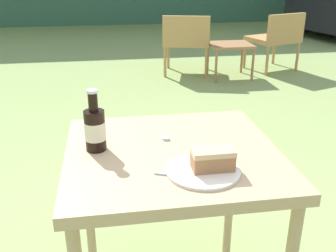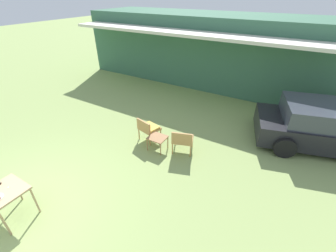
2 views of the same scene
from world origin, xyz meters
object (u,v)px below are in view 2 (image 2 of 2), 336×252
Objects in this scene: parked_car at (324,127)px; garden_side_table at (158,139)px; wicker_chair_plain at (183,139)px; wicker_chair_cushioned at (148,128)px; patio_table at (6,194)px.

parked_car is 8.13× the size of garden_side_table.
parked_car is at bearing -162.70° from wicker_chair_plain.
wicker_chair_plain is 0.74m from garden_side_table.
garden_side_table is (0.50, -0.25, -0.08)m from wicker_chair_cushioned.
parked_car reaches higher than wicker_chair_cushioned.
garden_side_table is at bearing 167.55° from wicker_chair_cushioned.
wicker_chair_plain reaches higher than garden_side_table.
wicker_chair_cushioned is 0.57m from garden_side_table.
wicker_chair_cushioned is 1.00× the size of wicker_chair_plain.
wicker_chair_cushioned is at bearing -19.66° from wicker_chair_plain.
wicker_chair_cushioned is at bearing 153.28° from garden_side_table.
wicker_chair_cushioned is 1.02× the size of patio_table.
wicker_chair_plain is at bearing -166.61° from wicker_chair_cushioned.
parked_car is 4.20m from wicker_chair_plain.
parked_car is at bearing 48.81° from patio_table.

